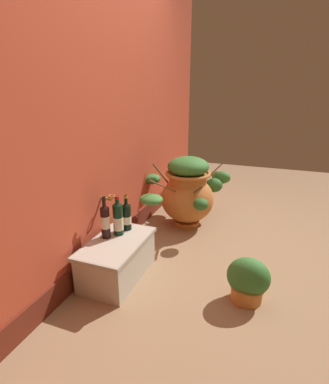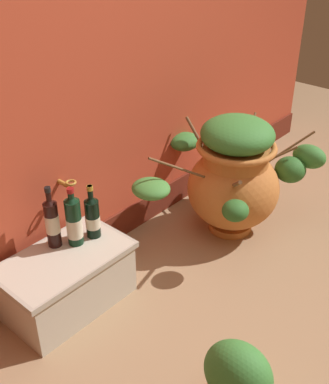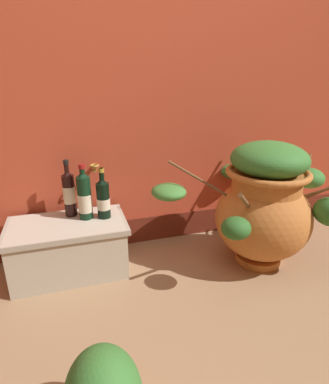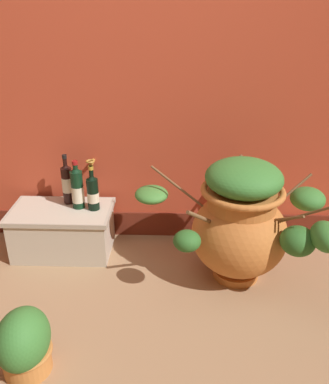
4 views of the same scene
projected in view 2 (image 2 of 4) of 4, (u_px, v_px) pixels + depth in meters
name	position (u px, v px, depth m)	size (l,w,h in m)	color
ground_plane	(265.00, 334.00, 2.35)	(7.00, 7.00, 0.00)	#9E7A56
back_wall	(79.00, 21.00, 2.36)	(4.40, 0.33, 2.60)	#B74228
terracotta_urn	(235.00, 175.00, 2.92)	(1.13, 0.89, 0.75)	#C17033
stone_ledge	(67.00, 279.00, 2.44)	(0.65, 0.39, 0.31)	beige
wine_bottle_left	(74.00, 220.00, 2.39)	(0.08, 0.08, 0.32)	black
wine_bottle_middle	(92.00, 216.00, 2.45)	(0.08, 0.08, 0.30)	black
wine_bottle_right	(52.00, 221.00, 2.37)	(0.07, 0.07, 0.33)	black
potted_shrub	(237.00, 378.00, 1.95)	(0.24, 0.29, 0.32)	#CC7F3D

